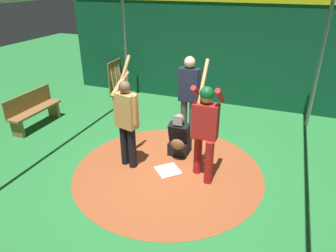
{
  "coord_description": "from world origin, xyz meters",
  "views": [
    {
      "loc": [
        4.63,
        1.79,
        3.33
      ],
      "look_at": [
        0.0,
        0.0,
        0.95
      ],
      "focal_mm": 33.1,
      "sensor_mm": 36.0,
      "label": 1
    }
  ],
  "objects_px": {
    "umpire": "(189,94)",
    "visitor": "(127,118)",
    "baseball_0": "(212,154)",
    "bat_rack": "(119,77)",
    "home_plate": "(168,170)",
    "batter": "(205,125)",
    "bench": "(33,109)",
    "catcher": "(179,139)"
  },
  "relations": [
    {
      "from": "home_plate",
      "to": "umpire",
      "type": "bearing_deg",
      "value": -177.08
    },
    {
      "from": "catcher",
      "to": "bat_rack",
      "type": "height_order",
      "value": "bat_rack"
    },
    {
      "from": "home_plate",
      "to": "bench",
      "type": "bearing_deg",
      "value": -100.29
    },
    {
      "from": "bat_rack",
      "to": "baseball_0",
      "type": "distance_m",
      "value": 4.74
    },
    {
      "from": "visitor",
      "to": "bat_rack",
      "type": "distance_m",
      "value": 4.45
    },
    {
      "from": "bench",
      "to": "baseball_0",
      "type": "relative_size",
      "value": 19.97
    },
    {
      "from": "umpire",
      "to": "baseball_0",
      "type": "bearing_deg",
      "value": 50.6
    },
    {
      "from": "batter",
      "to": "bench",
      "type": "height_order",
      "value": "batter"
    },
    {
      "from": "bat_rack",
      "to": "bench",
      "type": "height_order",
      "value": "bat_rack"
    },
    {
      "from": "catcher",
      "to": "bat_rack",
      "type": "distance_m",
      "value": 4.34
    },
    {
      "from": "umpire",
      "to": "bench",
      "type": "bearing_deg",
      "value": -78.58
    },
    {
      "from": "batter",
      "to": "catcher",
      "type": "relative_size",
      "value": 2.29
    },
    {
      "from": "home_plate",
      "to": "catcher",
      "type": "bearing_deg",
      "value": -179.21
    },
    {
      "from": "batter",
      "to": "visitor",
      "type": "bearing_deg",
      "value": -85.42
    },
    {
      "from": "visitor",
      "to": "baseball_0",
      "type": "relative_size",
      "value": 28.08
    },
    {
      "from": "umpire",
      "to": "bat_rack",
      "type": "distance_m",
      "value": 3.83
    },
    {
      "from": "umpire",
      "to": "visitor",
      "type": "relative_size",
      "value": 0.9
    },
    {
      "from": "visitor",
      "to": "bench",
      "type": "bearing_deg",
      "value": -89.9
    },
    {
      "from": "visitor",
      "to": "bench",
      "type": "distance_m",
      "value": 3.14
    },
    {
      "from": "home_plate",
      "to": "catcher",
      "type": "distance_m",
      "value": 0.75
    },
    {
      "from": "umpire",
      "to": "visitor",
      "type": "bearing_deg",
      "value": -25.6
    },
    {
      "from": "umpire",
      "to": "baseball_0",
      "type": "height_order",
      "value": "umpire"
    },
    {
      "from": "catcher",
      "to": "umpire",
      "type": "distance_m",
      "value": 1.05
    },
    {
      "from": "batter",
      "to": "home_plate",
      "type": "bearing_deg",
      "value": -85.48
    },
    {
      "from": "batter",
      "to": "visitor",
      "type": "relative_size",
      "value": 1.01
    },
    {
      "from": "catcher",
      "to": "bench",
      "type": "xyz_separation_m",
      "value": [
        -0.02,
        -3.78,
        0.08
      ]
    },
    {
      "from": "bat_rack",
      "to": "home_plate",
      "type": "bearing_deg",
      "value": 39.84
    },
    {
      "from": "catcher",
      "to": "umpire",
      "type": "xyz_separation_m",
      "value": [
        -0.77,
        -0.06,
        0.71
      ]
    },
    {
      "from": "catcher",
      "to": "visitor",
      "type": "distance_m",
      "value": 1.25
    },
    {
      "from": "batter",
      "to": "visitor",
      "type": "distance_m",
      "value": 1.46
    },
    {
      "from": "batter",
      "to": "baseball_0",
      "type": "distance_m",
      "value": 1.29
    },
    {
      "from": "bench",
      "to": "visitor",
      "type": "bearing_deg",
      "value": 75.9
    },
    {
      "from": "baseball_0",
      "to": "bench",
      "type": "bearing_deg",
      "value": -88.0
    },
    {
      "from": "batter",
      "to": "catcher",
      "type": "xyz_separation_m",
      "value": [
        -0.61,
        -0.67,
        -0.71
      ]
    },
    {
      "from": "catcher",
      "to": "baseball_0",
      "type": "relative_size",
      "value": 12.4
    },
    {
      "from": "visitor",
      "to": "bench",
      "type": "height_order",
      "value": "visitor"
    },
    {
      "from": "umpire",
      "to": "bench",
      "type": "xyz_separation_m",
      "value": [
        0.75,
        -3.71,
        -0.63
      ]
    },
    {
      "from": "baseball_0",
      "to": "visitor",
      "type": "bearing_deg",
      "value": -57.85
    },
    {
      "from": "bat_rack",
      "to": "umpire",
      "type": "bearing_deg",
      "value": 53.07
    },
    {
      "from": "visitor",
      "to": "baseball_0",
      "type": "xyz_separation_m",
      "value": [
        -0.91,
        1.44,
        -0.95
      ]
    },
    {
      "from": "home_plate",
      "to": "visitor",
      "type": "xyz_separation_m",
      "value": [
        0.06,
        -0.79,
        0.98
      ]
    },
    {
      "from": "visitor",
      "to": "catcher",
      "type": "bearing_deg",
      "value": 147.15
    }
  ]
}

